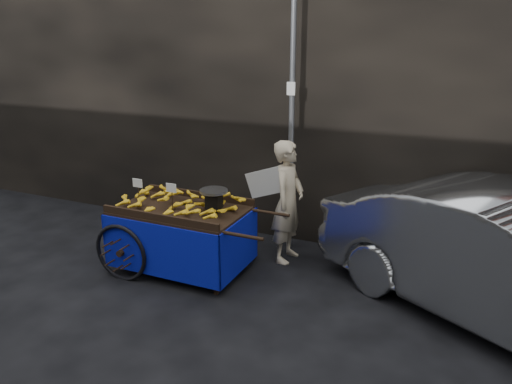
% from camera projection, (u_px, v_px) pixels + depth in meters
% --- Properties ---
extents(ground, '(80.00, 80.00, 0.00)m').
position_uv_depth(ground, '(234.00, 279.00, 6.68)').
color(ground, black).
rests_on(ground, ground).
extents(building_wall, '(13.50, 2.00, 5.00)m').
position_uv_depth(building_wall, '(325.00, 74.00, 8.02)').
color(building_wall, black).
rests_on(building_wall, ground).
extents(street_pole, '(0.12, 0.10, 4.00)m').
position_uv_depth(street_pole, '(292.00, 116.00, 7.07)').
color(street_pole, slate).
rests_on(street_pole, ground).
extents(banana_cart, '(2.39, 1.21, 1.30)m').
position_uv_depth(banana_cart, '(178.00, 214.00, 6.73)').
color(banana_cart, black).
rests_on(banana_cart, ground).
extents(vendor, '(0.79, 0.65, 1.75)m').
position_uv_depth(vendor, '(288.00, 202.00, 7.00)').
color(vendor, beige).
rests_on(vendor, ground).
extents(plastic_bag, '(0.25, 0.20, 0.23)m').
position_uv_depth(plastic_bag, '(247.00, 251.00, 7.25)').
color(plastic_bag, blue).
rests_on(plastic_bag, ground).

